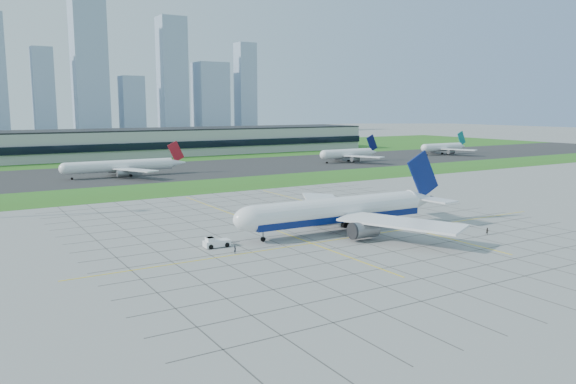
% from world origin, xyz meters
% --- Properties ---
extents(ground, '(1400.00, 1400.00, 0.00)m').
position_xyz_m(ground, '(0.00, 0.00, 0.00)').
color(ground, gray).
rests_on(ground, ground).
extents(grass_median, '(700.00, 35.00, 0.04)m').
position_xyz_m(grass_median, '(0.00, 90.00, 0.02)').
color(grass_median, '#34631C').
rests_on(grass_median, ground).
extents(asphalt_taxiway, '(700.00, 75.00, 0.04)m').
position_xyz_m(asphalt_taxiway, '(0.00, 145.00, 0.03)').
color(asphalt_taxiway, '#383838').
rests_on(asphalt_taxiway, ground).
extents(grass_far, '(700.00, 145.00, 0.04)m').
position_xyz_m(grass_far, '(0.00, 255.00, 0.02)').
color(grass_far, '#34631C').
rests_on(grass_far, ground).
extents(apron_markings, '(120.00, 130.00, 0.03)m').
position_xyz_m(apron_markings, '(0.43, 11.09, 0.02)').
color(apron_markings, '#474744').
rests_on(apron_markings, ground).
extents(terminal, '(260.00, 43.00, 15.80)m').
position_xyz_m(terminal, '(40.00, 229.87, 7.89)').
color(terminal, '#B7B7B2').
rests_on(terminal, ground).
extents(city_skyline, '(523.00, 32.40, 160.00)m').
position_xyz_m(city_skyline, '(-8.71, 520.00, 59.09)').
color(city_skyline, '#92A6BF').
rests_on(city_skyline, ground).
extents(airliner, '(56.52, 57.22, 17.78)m').
position_xyz_m(airliner, '(1.62, 3.98, 4.86)').
color(airliner, white).
rests_on(airliner, ground).
extents(pushback_tug, '(7.81, 2.90, 2.16)m').
position_xyz_m(pushback_tug, '(-28.54, 5.57, 0.96)').
color(pushback_tug, white).
rests_on(pushback_tug, ground).
extents(crew_near, '(0.70, 0.66, 1.61)m').
position_xyz_m(crew_near, '(-27.36, -1.06, 0.81)').
color(crew_near, black).
rests_on(crew_near, ground).
extents(crew_far, '(0.98, 0.92, 1.60)m').
position_xyz_m(crew_far, '(28.16, -15.81, 0.80)').
color(crew_far, black).
rests_on(crew_far, ground).
extents(distant_jet_1, '(49.28, 42.66, 14.08)m').
position_xyz_m(distant_jet_1, '(-12.84, 134.36, 4.49)').
color(distant_jet_1, white).
rests_on(distant_jet_1, ground).
extents(distant_jet_2, '(34.72, 42.66, 14.08)m').
position_xyz_m(distant_jet_2, '(104.72, 135.30, 4.48)').
color(distant_jet_2, white).
rests_on(distant_jet_2, ground).
extents(distant_jet_3, '(34.57, 42.66, 14.08)m').
position_xyz_m(distant_jet_3, '(182.70, 143.28, 4.48)').
color(distant_jet_3, white).
rests_on(distant_jet_3, ground).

